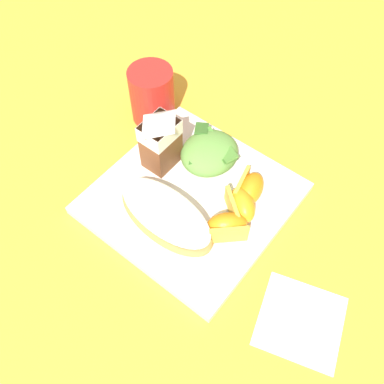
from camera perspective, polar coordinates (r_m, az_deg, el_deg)
ground at (r=0.69m, az=0.00°, el=-1.22°), size 3.00×3.00×0.00m
white_plate at (r=0.68m, az=0.00°, el=-0.85°), size 0.28×0.28×0.02m
cheesy_pizza_bread at (r=0.64m, az=-3.77°, el=-3.06°), size 0.09×0.17×0.04m
green_salad_pile at (r=0.70m, az=2.33°, el=5.25°), size 0.10×0.11×0.05m
milk_carton at (r=0.67m, az=-4.26°, el=7.22°), size 0.06×0.04×0.11m
orange_wedge_front at (r=0.62m, az=4.72°, el=-4.55°), size 0.07×0.07×0.04m
orange_wedge_middle at (r=0.65m, az=6.55°, el=-1.73°), size 0.07×0.07×0.04m
orange_wedge_rear at (r=0.66m, az=7.69°, el=0.46°), size 0.07×0.05×0.04m
paper_napkin at (r=0.62m, az=14.26°, el=-16.29°), size 0.14×0.14×0.00m
drinking_red_cup at (r=0.77m, az=-5.34°, el=12.72°), size 0.08×0.08×0.10m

